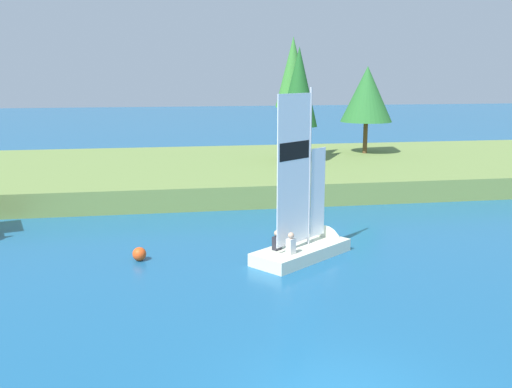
{
  "coord_description": "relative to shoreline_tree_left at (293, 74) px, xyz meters",
  "views": [
    {
      "loc": [
        -3.33,
        -9.52,
        6.11
      ],
      "look_at": [
        0.68,
        13.79,
        1.2
      ],
      "focal_mm": 41.05,
      "sensor_mm": 36.0,
      "label": 1
    }
  ],
  "objects": [
    {
      "name": "shore_bank",
      "position": [
        -4.67,
        -0.61,
        -5.53
      ],
      "size": [
        80.0,
        15.19,
        1.07
      ],
      "primitive_type": "cube",
      "color": "olive",
      "rests_on": "ground"
    },
    {
      "name": "shoreline_tree_left",
      "position": [
        0.0,
        0.0,
        0.0
      ],
      "size": [
        2.03,
        2.03,
        7.1
      ],
      "color": "brown",
      "rests_on": "shore_bank"
    },
    {
      "name": "shoreline_tree_midleft",
      "position": [
        0.04,
        -1.3,
        -0.79
      ],
      "size": [
        2.13,
        2.13,
        6.49
      ],
      "color": "brown",
      "rests_on": "shore_bank"
    },
    {
      "name": "shoreline_tree_centre",
      "position": [
        5.16,
        1.65,
        -1.27
      ],
      "size": [
        3.24,
        3.24,
        5.46
      ],
      "color": "brown",
      "rests_on": "shore_bank"
    },
    {
      "name": "sailboat",
      "position": [
        -2.78,
        -15.08,
        -5.61
      ],
      "size": [
        4.15,
        3.6,
        6.09
      ],
      "rotation": [
        0.0,
        0.0,
        0.65
      ],
      "color": "silver",
      "rests_on": "ground"
    },
    {
      "name": "channel_buoy",
      "position": [
        -8.66,
        -14.83,
        -5.83
      ],
      "size": [
        0.46,
        0.46,
        0.46
      ],
      "primitive_type": "sphere",
      "color": "#E54C19",
      "rests_on": "ground"
    }
  ]
}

